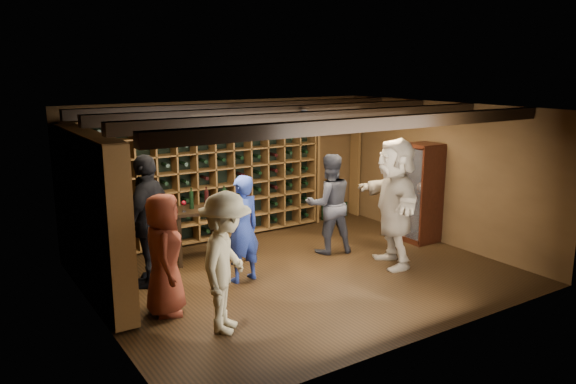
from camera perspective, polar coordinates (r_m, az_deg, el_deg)
ground at (r=8.65m, az=1.43°, el=-8.30°), size 6.00×6.00×0.00m
room_shell at (r=8.15m, az=1.32°, el=7.92°), size 6.00×6.00×6.00m
wine_rack_back at (r=10.05m, az=-8.54°, el=1.36°), size 4.65×0.30×2.20m
wine_rack_left at (r=7.93m, az=-19.25°, el=-2.23°), size 0.30×2.65×2.20m
crate_shelf at (r=11.47m, az=4.91°, el=4.96°), size 1.20×0.32×2.07m
display_cabinet at (r=10.25m, az=13.46°, el=-0.31°), size 0.55×0.50×1.75m
man_blue_shirt at (r=8.16m, az=-4.67°, el=-3.74°), size 0.62×0.45×1.58m
man_grey_suit at (r=9.41m, az=4.19°, el=-1.20°), size 0.97×0.84×1.69m
guest_red_floral at (r=7.24m, az=-12.48°, el=-6.22°), size 0.74×0.89×1.57m
guest_woman_black at (r=8.19m, az=-13.95°, el=-2.85°), size 1.13×1.11×1.91m
guest_khaki at (r=6.64m, az=-6.33°, el=-7.16°), size 1.20×1.23×1.69m
guest_beige at (r=8.90m, az=10.74°, el=-1.06°), size 1.22×1.97×2.03m
tasting_table at (r=9.11m, az=-7.90°, el=-2.24°), size 1.27×0.87×1.15m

